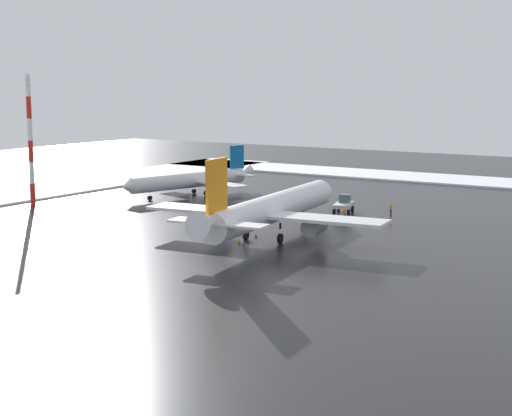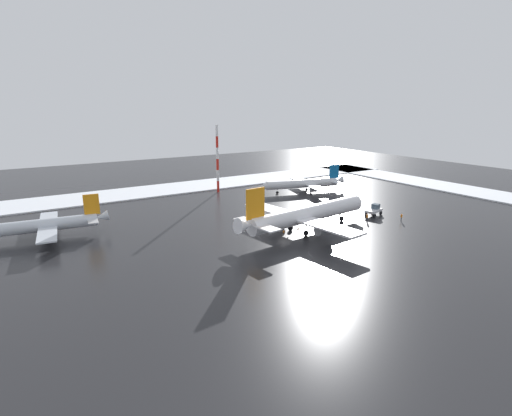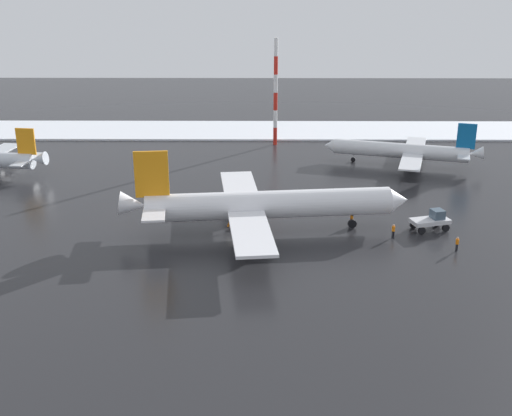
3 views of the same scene
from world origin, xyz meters
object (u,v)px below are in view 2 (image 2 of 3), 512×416
(airplane_foreground_jet, at_px, (39,226))
(traffic_cone_mid_line, at_px, (284,231))
(airplane_far_rear, at_px, (306,214))
(ground_crew_by_nose_gear, at_px, (401,217))
(pushback_tug, at_px, (374,210))
(antenna_mast, at_px, (217,159))
(airplane_parked_portside, at_px, (304,184))
(ground_crew_near_tug, at_px, (367,217))
(ground_crew_beside_wing, at_px, (340,216))
(traffic_cone_near_nose, at_px, (298,228))

(airplane_foreground_jet, distance_m, traffic_cone_mid_line, 45.96)
(airplane_far_rear, bearing_deg, ground_crew_by_nose_gear, -21.06)
(pushback_tug, distance_m, antenna_mast, 46.01)
(airplane_parked_portside, bearing_deg, antenna_mast, -17.85)
(ground_crew_by_nose_gear, xyz_separation_m, traffic_cone_mid_line, (25.85, -7.33, -0.70))
(airplane_foreground_jet, distance_m, ground_crew_near_tug, 65.09)
(pushback_tug, relative_size, traffic_cone_mid_line, 9.15)
(ground_crew_beside_wing, relative_size, ground_crew_near_tug, 1.00)
(ground_crew_by_nose_gear, bearing_deg, traffic_cone_mid_line, 36.13)
(ground_crew_beside_wing, distance_m, ground_crew_near_tug, 5.75)
(airplane_foreground_jet, relative_size, traffic_cone_mid_line, 46.48)
(airplane_far_rear, distance_m, airplane_parked_portside, 36.54)
(airplane_far_rear, xyz_separation_m, traffic_cone_mid_line, (4.13, -1.64, -3.13))
(ground_crew_beside_wing, xyz_separation_m, ground_crew_by_nose_gear, (-10.75, 7.52, 0.00))
(pushback_tug, bearing_deg, ground_crew_beside_wing, 157.21)
(airplane_parked_portside, distance_m, ground_crew_by_nose_gear, 34.26)
(airplane_parked_portside, relative_size, ground_crew_near_tug, 14.51)
(airplane_foreground_jet, bearing_deg, pushback_tug, 168.15)
(airplane_foreground_jet, xyz_separation_m, ground_crew_near_tug, (-60.13, 24.90, -1.54))
(airplane_far_rear, relative_size, ground_crew_near_tug, 20.30)
(ground_crew_beside_wing, relative_size, traffic_cone_mid_line, 3.11)
(ground_crew_by_nose_gear, distance_m, antenna_mast, 52.36)
(airplane_far_rear, height_order, antenna_mast, antenna_mast)
(ground_crew_near_tug, bearing_deg, antenna_mast, -6.96)
(pushback_tug, relative_size, antenna_mast, 0.27)
(antenna_mast, bearing_deg, pushback_tug, 113.53)
(airplane_foreground_jet, height_order, ground_crew_by_nose_gear, airplane_foreground_jet)
(ground_crew_beside_wing, height_order, traffic_cone_mid_line, ground_crew_beside_wing)
(ground_crew_by_nose_gear, bearing_deg, airplane_far_rear, 37.28)
(airplane_foreground_jet, relative_size, traffic_cone_near_nose, 46.48)
(ground_crew_near_tug, height_order, traffic_cone_near_nose, ground_crew_near_tug)
(airplane_far_rear, relative_size, airplane_foreground_jet, 1.36)
(pushback_tug, distance_m, traffic_cone_mid_line, 24.66)
(airplane_foreground_jet, relative_size, ground_crew_near_tug, 14.95)
(traffic_cone_near_nose, bearing_deg, airplane_far_rear, 105.74)
(antenna_mast, bearing_deg, traffic_cone_mid_line, 80.83)
(ground_crew_beside_wing, bearing_deg, ground_crew_by_nose_gear, 177.97)
(traffic_cone_near_nose, bearing_deg, pushback_tug, 177.25)
(traffic_cone_near_nose, bearing_deg, ground_crew_beside_wing, -179.49)
(airplane_parked_portside, distance_m, traffic_cone_mid_line, 38.13)
(airplane_parked_portside, xyz_separation_m, airplane_foreground_jet, (67.59, 5.52, 0.03))
(airplane_parked_portside, relative_size, antenna_mast, 1.31)
(pushback_tug, height_order, ground_crew_near_tug, pushback_tug)
(antenna_mast, relative_size, traffic_cone_mid_line, 34.45)
(airplane_foreground_jet, relative_size, antenna_mast, 1.35)
(airplane_far_rear, height_order, airplane_parked_portside, airplane_far_rear)
(ground_crew_by_nose_gear, bearing_deg, ground_crew_near_tug, 21.15)
(ground_crew_beside_wing, height_order, ground_crew_near_tug, same)
(pushback_tug, xyz_separation_m, ground_crew_beside_wing, (9.52, -1.11, -0.31))
(ground_crew_by_nose_gear, height_order, traffic_cone_mid_line, ground_crew_by_nose_gear)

